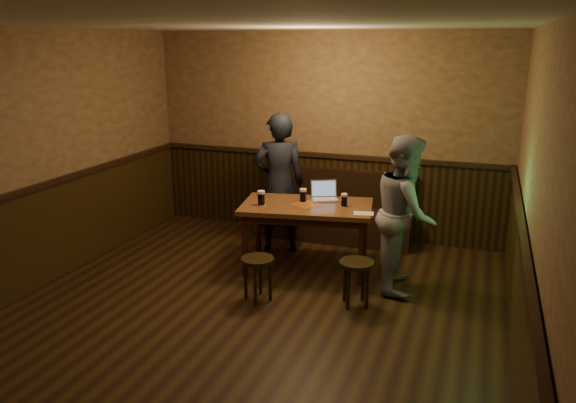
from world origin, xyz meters
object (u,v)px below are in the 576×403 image
(stool_right, at_px, (356,270))
(laptop, at_px, (324,195))
(bench, at_px, (332,217))
(stool_left, at_px, (258,266))
(pint_left, at_px, (261,198))
(pint_right, at_px, (344,200))
(person_grey, at_px, (406,213))
(pint_mid, at_px, (303,195))
(pub_table, at_px, (307,213))
(person_suit, at_px, (279,183))

(stool_right, relative_size, laptop, 1.23)
(bench, xyz_separation_m, stool_left, (-0.22, -2.14, 0.07))
(pint_left, height_order, pint_right, pint_left)
(stool_left, relative_size, pint_left, 2.69)
(laptop, relative_size, person_grey, 0.23)
(pint_mid, relative_size, person_grey, 0.10)
(laptop, bearing_deg, pub_table, -140.59)
(bench, distance_m, pint_right, 1.31)
(bench, distance_m, pint_mid, 1.23)
(bench, relative_size, pub_table, 1.34)
(pint_left, bearing_deg, stool_left, -70.82)
(stool_left, height_order, pint_right, pint_right)
(person_suit, relative_size, person_grey, 1.05)
(pint_mid, bearing_deg, laptop, 44.02)
(bench, bearing_deg, person_suit, -128.60)
(pint_right, bearing_deg, person_grey, -14.70)
(bench, relative_size, pint_mid, 13.43)
(person_suit, bearing_deg, pint_mid, 114.59)
(pint_left, distance_m, person_suit, 0.71)
(pint_right, bearing_deg, pint_mid, 177.50)
(pint_left, bearing_deg, bench, 70.35)
(bench, bearing_deg, stool_left, -95.97)
(stool_left, xyz_separation_m, laptop, (0.36, 1.26, 0.49))
(pint_mid, relative_size, person_suit, 0.09)
(stool_left, xyz_separation_m, pint_left, (-0.27, 0.77, 0.52))
(pub_table, relative_size, person_grey, 0.95)
(pint_mid, xyz_separation_m, person_suit, (-0.46, 0.41, 0.01))
(pint_right, relative_size, person_suit, 0.09)
(pint_left, bearing_deg, pint_right, 16.59)
(stool_right, xyz_separation_m, laptop, (-0.65, 1.05, 0.48))
(pint_mid, bearing_deg, pint_left, -144.43)
(pub_table, distance_m, person_grey, 1.18)
(person_grey, bearing_deg, pint_right, 65.58)
(pub_table, distance_m, stool_left, 1.05)
(laptop, xyz_separation_m, person_suit, (-0.67, 0.21, 0.04))
(bench, height_order, stool_left, bench)
(stool_left, bearing_deg, pint_left, 109.18)
(stool_left, height_order, pint_mid, pint_mid)
(stool_left, distance_m, laptop, 1.40)
(stool_left, bearing_deg, bench, 84.03)
(stool_left, distance_m, pint_right, 1.33)
(pub_table, distance_m, pint_right, 0.47)
(pub_table, bearing_deg, person_suit, 127.14)
(pint_mid, distance_m, pint_right, 0.51)
(pub_table, distance_m, person_suit, 0.76)
(laptop, distance_m, person_grey, 1.11)
(stool_left, bearing_deg, pub_table, 77.07)
(pint_right, height_order, person_suit, person_suit)
(stool_right, bearing_deg, pub_table, 135.88)
(stool_left, relative_size, stool_right, 0.97)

